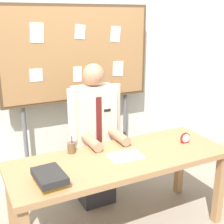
# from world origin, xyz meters

# --- Properties ---
(back_wall) EXTENTS (6.40, 0.08, 2.70)m
(back_wall) POSITION_xyz_m (0.00, 1.18, 1.35)
(back_wall) COLOR silver
(back_wall) RESTS_ON ground_plane
(desk) EXTENTS (1.89, 0.70, 0.75)m
(desk) POSITION_xyz_m (0.00, 0.00, 0.66)
(desk) COLOR #9E754C
(desk) RESTS_ON ground_plane
(person) EXTENTS (0.55, 0.56, 1.46)m
(person) POSITION_xyz_m (0.00, 0.55, 0.68)
(person) COLOR #2D2D33
(person) RESTS_ON ground_plane
(bulletin_board) EXTENTS (1.64, 0.09, 2.01)m
(bulletin_board) POSITION_xyz_m (0.00, 0.97, 1.48)
(bulletin_board) COLOR #4C3823
(bulletin_board) RESTS_ON ground_plane
(book_stack) EXTENTS (0.21, 0.29, 0.09)m
(book_stack) POSITION_xyz_m (-0.66, -0.16, 0.80)
(book_stack) COLOR olive
(book_stack) RESTS_ON desk
(open_notebook) EXTENTS (0.29, 0.21, 0.01)m
(open_notebook) POSITION_xyz_m (0.03, -0.02, 0.75)
(open_notebook) COLOR white
(open_notebook) RESTS_ON desk
(desk_clock) EXTENTS (0.10, 0.04, 0.10)m
(desk_clock) POSITION_xyz_m (0.68, -0.01, 0.79)
(desk_clock) COLOR maroon
(desk_clock) RESTS_ON desk
(pen_holder) EXTENTS (0.07, 0.07, 0.16)m
(pen_holder) POSITION_xyz_m (-0.35, 0.26, 0.80)
(pen_holder) COLOR brown
(pen_holder) RESTS_ON desk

